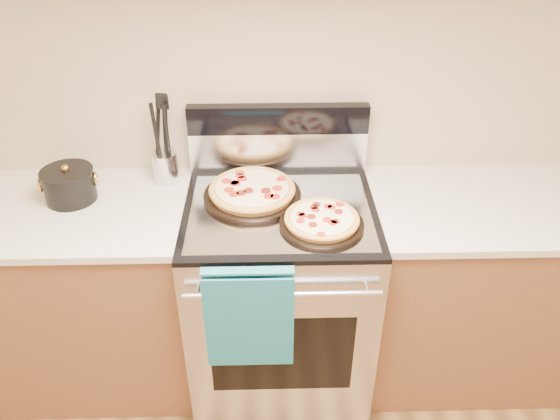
{
  "coord_description": "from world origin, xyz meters",
  "views": [
    {
      "loc": [
        -0.04,
        -0.15,
        2.1
      ],
      "look_at": [
        -0.0,
        1.55,
        0.97
      ],
      "focal_mm": 35.0,
      "sensor_mm": 36.0,
      "label": 1
    }
  ],
  "objects_px": {
    "range_body": "(280,296)",
    "pepperoni_pizza_front": "(322,221)",
    "utensil_crock": "(166,167)",
    "saucepan": "(70,186)",
    "pepperoni_pizza_back": "(252,192)"
  },
  "relations": [
    {
      "from": "range_body",
      "to": "pepperoni_pizza_front",
      "type": "relative_size",
      "value": 2.87
    },
    {
      "from": "pepperoni_pizza_back",
      "to": "pepperoni_pizza_front",
      "type": "distance_m",
      "value": 0.33
    },
    {
      "from": "range_body",
      "to": "utensil_crock",
      "type": "height_order",
      "value": "utensil_crock"
    },
    {
      "from": "range_body",
      "to": "pepperoni_pizza_front",
      "type": "xyz_separation_m",
      "value": [
        0.15,
        -0.13,
        0.5
      ]
    },
    {
      "from": "pepperoni_pizza_front",
      "to": "utensil_crock",
      "type": "relative_size",
      "value": 2.34
    },
    {
      "from": "range_body",
      "to": "saucepan",
      "type": "xyz_separation_m",
      "value": [
        -0.84,
        0.1,
        0.52
      ]
    },
    {
      "from": "pepperoni_pizza_front",
      "to": "saucepan",
      "type": "bearing_deg",
      "value": 166.79
    },
    {
      "from": "pepperoni_pizza_back",
      "to": "utensil_crock",
      "type": "relative_size",
      "value": 2.9
    },
    {
      "from": "pepperoni_pizza_front",
      "to": "saucepan",
      "type": "distance_m",
      "value": 1.02
    },
    {
      "from": "pepperoni_pizza_front",
      "to": "utensil_crock",
      "type": "xyz_separation_m",
      "value": [
        -0.63,
        0.37,
        0.03
      ]
    },
    {
      "from": "pepperoni_pizza_back",
      "to": "saucepan",
      "type": "distance_m",
      "value": 0.74
    },
    {
      "from": "range_body",
      "to": "utensil_crock",
      "type": "distance_m",
      "value": 0.75
    },
    {
      "from": "utensil_crock",
      "to": "saucepan",
      "type": "height_order",
      "value": "utensil_crock"
    },
    {
      "from": "utensil_crock",
      "to": "pepperoni_pizza_front",
      "type": "bearing_deg",
      "value": -30.66
    },
    {
      "from": "pepperoni_pizza_back",
      "to": "utensil_crock",
      "type": "bearing_deg",
      "value": 155.33
    }
  ]
}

